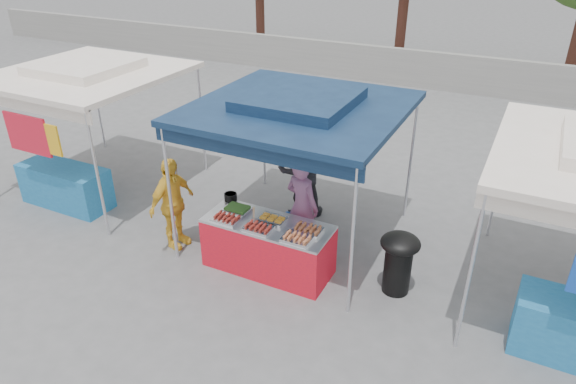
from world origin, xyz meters
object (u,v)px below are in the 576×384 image
at_px(wok_burner, 399,258).
at_px(customer_person, 172,204).
at_px(vendor_table, 268,246).
at_px(helper_man, 301,171).
at_px(cooking_pot, 231,197).
at_px(vendor_woman, 302,206).

distance_m(wok_burner, customer_person, 3.74).
bearing_deg(vendor_table, helper_man, 99.08).
height_order(cooking_pot, helper_man, helper_man).
height_order(cooking_pot, customer_person, customer_person).
bearing_deg(vendor_woman, cooking_pot, 32.25).
relative_size(wok_burner, vendor_woman, 0.58).
bearing_deg(vendor_table, customer_person, -176.42).
height_order(vendor_table, wok_burner, wok_burner).
bearing_deg(customer_person, wok_burner, -75.42).
bearing_deg(helper_man, vendor_woman, 82.97).
distance_m(wok_burner, vendor_woman, 1.77).
height_order(vendor_table, customer_person, customer_person).
relative_size(vendor_table, cooking_pot, 9.62).
xyz_separation_m(vendor_table, customer_person, (-1.73, -0.11, 0.38)).
relative_size(vendor_table, vendor_woman, 1.18).
xyz_separation_m(vendor_woman, customer_person, (-1.98, -0.81, -0.04)).
xyz_separation_m(vendor_woman, helper_man, (-0.54, 1.12, 0.03)).
height_order(wok_burner, vendor_woman, vendor_woman).
height_order(vendor_woman, helper_man, helper_man).
bearing_deg(vendor_woman, vendor_table, 85.72).
bearing_deg(helper_man, vendor_table, 66.10).
distance_m(vendor_table, cooking_pot, 1.07).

